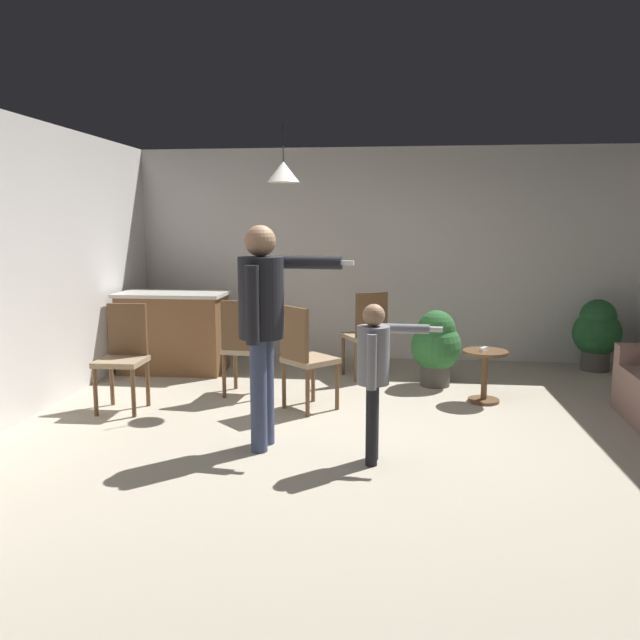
% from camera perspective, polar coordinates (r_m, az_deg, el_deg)
% --- Properties ---
extents(ground, '(7.68, 7.68, 0.00)m').
position_cam_1_polar(ground, '(5.34, 5.00, -10.57)').
color(ground, '#B2A893').
extents(wall_back, '(6.40, 0.10, 2.70)m').
position_cam_1_polar(wall_back, '(8.25, 5.66, 5.84)').
color(wall_back, silver).
rests_on(wall_back, ground).
extents(kitchen_counter, '(1.26, 0.66, 0.95)m').
position_cam_1_polar(kitchen_counter, '(7.73, -13.02, -1.05)').
color(kitchen_counter, brown).
rests_on(kitchen_counter, ground).
extents(side_table_by_couch, '(0.44, 0.44, 0.52)m').
position_cam_1_polar(side_table_by_couch, '(6.48, 14.56, -4.34)').
color(side_table_by_couch, brown).
rests_on(side_table_by_couch, ground).
extents(person_adult, '(0.88, 0.50, 1.75)m').
position_cam_1_polar(person_adult, '(4.89, -5.14, 0.71)').
color(person_adult, '#384260').
rests_on(person_adult, ground).
extents(person_child, '(0.62, 0.34, 1.19)m').
position_cam_1_polar(person_child, '(4.64, 4.92, -4.07)').
color(person_child, black).
rests_on(person_child, ground).
extents(dining_chair_by_counter, '(0.45, 0.45, 1.00)m').
position_cam_1_polar(dining_chair_by_counter, '(6.49, -6.86, -2.13)').
color(dining_chair_by_counter, brown).
rests_on(dining_chair_by_counter, ground).
extents(dining_chair_near_wall, '(0.43, 0.43, 1.00)m').
position_cam_1_polar(dining_chair_near_wall, '(6.29, -17.20, -2.81)').
color(dining_chair_near_wall, brown).
rests_on(dining_chair_near_wall, ground).
extents(dining_chair_centre_back, '(0.59, 0.59, 1.00)m').
position_cam_1_polar(dining_chair_centre_back, '(5.96, -1.43, -3.06)').
color(dining_chair_centre_back, brown).
rests_on(dining_chair_centre_back, ground).
extents(dining_chair_spare, '(0.57, 0.57, 1.00)m').
position_cam_1_polar(dining_chair_spare, '(7.20, 4.22, -1.01)').
color(dining_chair_spare, brown).
rests_on(dining_chair_spare, ground).
extents(potted_plant_corner, '(0.54, 0.54, 0.83)m').
position_cam_1_polar(potted_plant_corner, '(6.99, 10.37, -2.17)').
color(potted_plant_corner, '#4C4742').
rests_on(potted_plant_corner, ground).
extents(potted_plant_by_wall, '(0.56, 0.56, 0.86)m').
position_cam_1_polar(potted_plant_by_wall, '(8.29, 23.60, -0.94)').
color(potted_plant_by_wall, '#4C4742').
rests_on(potted_plant_by_wall, ground).
extents(spare_remote_on_table, '(0.10, 0.13, 0.04)m').
position_cam_1_polar(spare_remote_on_table, '(6.42, 14.46, -2.54)').
color(spare_remote_on_table, white).
rests_on(spare_remote_on_table, side_table_by_couch).
extents(ceiling_light_pendant, '(0.32, 0.32, 0.55)m').
position_cam_1_polar(ceiling_light_pendant, '(6.34, -3.30, 13.14)').
color(ceiling_light_pendant, silver).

